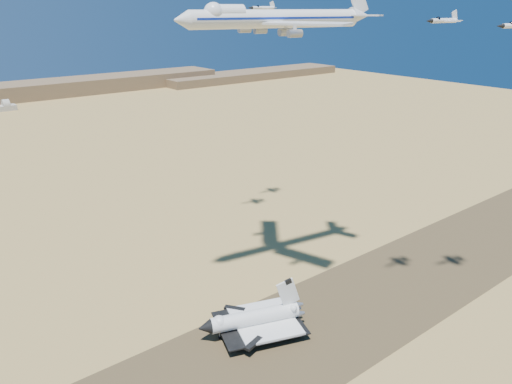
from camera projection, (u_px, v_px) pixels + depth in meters
ground at (258, 358)px, 156.07m from camera, size 1200.00×1200.00×0.00m
runway at (258, 357)px, 156.06m from camera, size 600.00×50.00×0.06m
ridgeline at (18, 94)px, 577.93m from camera, size 960.00×90.00×18.00m
shuttle at (254, 319)px, 166.86m from camera, size 37.30×30.24×18.15m
carrier_747 at (272, 19)px, 162.59m from camera, size 74.14×56.41×18.40m
crew_a at (288, 332)px, 166.98m from camera, size 0.41×0.61×1.66m
crew_b at (285, 327)px, 169.24m from camera, size 0.89×0.96×1.72m
crew_c at (291, 333)px, 166.53m from camera, size 0.94×1.05×1.61m
chase_jet_a at (443, 20)px, 147.42m from camera, size 14.94×8.00×3.72m
chase_jet_c at (240, 17)px, 214.46m from camera, size 14.59×8.43×3.71m
chase_jet_d at (263, 8)px, 228.93m from camera, size 14.93×8.11×3.72m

